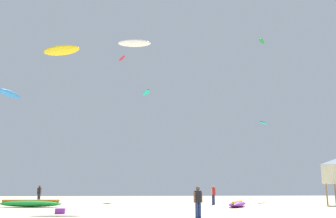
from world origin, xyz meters
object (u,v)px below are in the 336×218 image
Objects in this scene: kite_aloft_0 at (9,94)px; kite_aloft_7 at (263,123)px; kite_aloft_4 at (61,50)px; kite_aloft_5 at (134,43)px; kite_aloft_6 at (262,41)px; kite_aloft_1 at (122,58)px; person_right at (39,193)px; kite_aloft_2 at (146,93)px; person_foreground at (198,200)px; cooler_box at (60,211)px; person_left at (213,193)px; kite_grounded_near at (237,204)px; kite_grounded_mid at (31,204)px.

kite_aloft_0 reaches higher than kite_aloft_7.
kite_aloft_4 reaches higher than kite_aloft_5.
kite_aloft_6 is (20.64, 23.95, 10.83)m from kite_aloft_5.
kite_aloft_0 is at bearing 169.56° from kite_aloft_4.
kite_aloft_1 reaches higher than kite_aloft_5.
kite_aloft_2 reaches higher than person_right.
person_foreground is 2.87× the size of cooler_box.
kite_aloft_4 reaches higher than person_left.
person_right is at bearing 142.93° from kite_aloft_4.
kite_grounded_mid is (-16.69, 1.28, 0.05)m from kite_grounded_near.
kite_grounded_mid is 31.28m from kite_aloft_1.
person_foreground is 16.97m from kite_grounded_mid.
kite_aloft_0 is at bearing 118.73° from cooler_box.
person_left is at bearing -65.88° from kite_aloft_2.
kite_aloft_5 reaches higher than person_left.
person_right is at bearing 107.33° from cooler_box.
person_left is at bearing -130.66° from kite_aloft_7.
kite_aloft_2 is (-5.89, 13.16, 12.92)m from person_left.
kite_aloft_5 is at bearing -130.75° from kite_aloft_6.
kite_aloft_6 is at bearing 67.54° from kite_aloft_7.
person_foreground is 46.48m from kite_aloft_6.
kite_aloft_5 reaches higher than kite_aloft_7.
kite_aloft_0 is at bearing 32.37° from person_left.
person_right is 0.35× the size of kite_grounded_mid.
kite_grounded_near is (5.21, 11.19, -0.70)m from person_foreground.
person_right is at bearing -153.56° from kite_aloft_6.
kite_aloft_4 is 33.94m from kite_aloft_6.
kite_grounded_near reaches higher than cooler_box.
kite_aloft_6 is (12.03, 24.69, 24.71)m from kite_grounded_near.
person_foreground is 16.16m from person_left.
kite_aloft_6 reaches higher than kite_aloft_4.
kite_aloft_1 is 0.89× the size of kite_aloft_2.
kite_grounded_mid is at bearing -140.82° from kite_aloft_6.
kite_aloft_1 is 0.89× the size of kite_aloft_5.
kite_aloft_5 reaches higher than cooler_box.
person_left is 0.35× the size of kite_grounded_mid.
kite_grounded_near is 36.94m from kite_aloft_6.
kite_aloft_6 reaches higher than kite_aloft_2.
person_left is 23.87m from kite_aloft_0.
kite_aloft_6 is (30.08, 14.96, 23.89)m from person_right.
kite_aloft_0 is at bearing -169.87° from kite_aloft_7.
person_right reaches higher than kite_grounded_mid.
kite_aloft_5 is at bearing -85.51° from kite_aloft_1.
kite_grounded_mid is 29.68m from kite_aloft_7.
person_foreground is at bearing -115.65° from kite_aloft_6.
kite_aloft_2 reaches higher than kite_aloft_7.
kite_grounded_near is 33.31m from kite_aloft_1.
person_right is at bearing -168.80° from kite_aloft_7.
person_right is 41.23m from kite_aloft_6.
kite_aloft_2 is at bearing 111.46° from kite_grounded_near.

